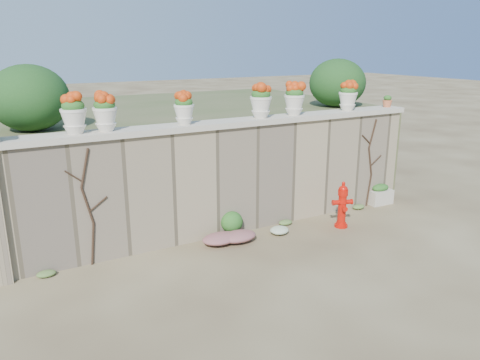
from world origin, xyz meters
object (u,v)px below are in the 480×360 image
planter_box (380,195)px  fire_hydrant (342,205)px  terracotta_pot (387,102)px  urn_pot_0 (74,114)px

planter_box → fire_hydrant: bearing=-156.0°
fire_hydrant → terracotta_pot: size_ratio=3.67×
planter_box → terracotta_pot: (0.25, 0.25, 2.00)m
fire_hydrant → terracotta_pot: bearing=44.1°
terracotta_pot → planter_box: bearing=-134.6°
urn_pot_0 → terracotta_pot: (6.52, 0.00, -0.19)m
fire_hydrant → urn_pot_0: bearing=-172.4°
fire_hydrant → planter_box: bearing=40.2°
urn_pot_0 → fire_hydrant: bearing=-11.1°
terracotta_pot → fire_hydrant: bearing=-154.7°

